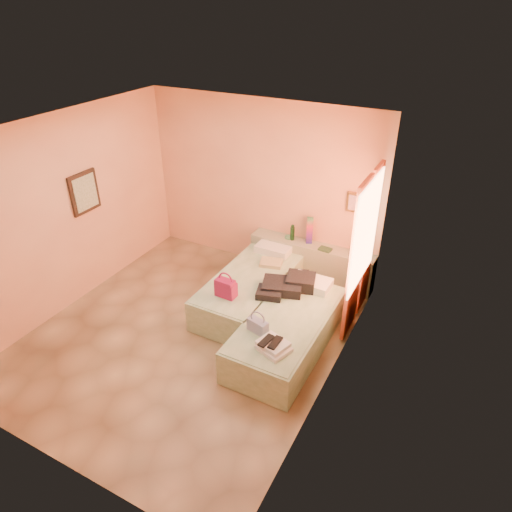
# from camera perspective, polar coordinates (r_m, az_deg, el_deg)

# --- Properties ---
(ground) EXTENTS (4.50, 4.50, 0.00)m
(ground) POSITION_cam_1_polar(r_m,az_deg,el_deg) (6.52, -8.45, -9.66)
(ground) COLOR tan
(ground) RESTS_ON ground
(room_walls) EXTENTS (4.02, 4.51, 2.81)m
(room_walls) POSITION_cam_1_polar(r_m,az_deg,el_deg) (5.86, -4.92, 6.39)
(room_walls) COLOR #FBB786
(room_walls) RESTS_ON ground
(headboard_ledge) EXTENTS (2.05, 0.30, 0.65)m
(headboard_ledge) POSITION_cam_1_polar(r_m,az_deg,el_deg) (7.46, 6.88, -0.77)
(headboard_ledge) COLOR gray
(headboard_ledge) RESTS_ON ground
(bed_left) EXTENTS (0.91, 2.00, 0.50)m
(bed_left) POSITION_cam_1_polar(r_m,az_deg,el_deg) (6.88, -0.69, -4.22)
(bed_left) COLOR #B9D7AD
(bed_left) RESTS_ON ground
(bed_right) EXTENTS (0.91, 2.00, 0.50)m
(bed_right) POSITION_cam_1_polar(r_m,az_deg,el_deg) (6.11, 3.94, -9.52)
(bed_right) COLOR #B9D7AD
(bed_right) RESTS_ON ground
(water_bottle) EXTENTS (0.09, 0.09, 0.25)m
(water_bottle) POSITION_cam_1_polar(r_m,az_deg,el_deg) (7.36, 4.57, 2.92)
(water_bottle) COLOR #123219
(water_bottle) RESTS_ON headboard_ledge
(rainbow_box) EXTENTS (0.13, 0.13, 0.43)m
(rainbow_box) POSITION_cam_1_polar(r_m,az_deg,el_deg) (7.26, 6.71, 3.20)
(rainbow_box) COLOR #941245
(rainbow_box) RESTS_ON headboard_ledge
(small_dish) EXTENTS (0.15, 0.15, 0.03)m
(small_dish) POSITION_cam_1_polar(r_m,az_deg,el_deg) (7.45, 4.13, 2.35)
(small_dish) COLOR #559C6A
(small_dish) RESTS_ON headboard_ledge
(green_book) EXTENTS (0.20, 0.16, 0.03)m
(green_book) POSITION_cam_1_polar(r_m,az_deg,el_deg) (7.17, 8.62, 0.84)
(green_book) COLOR #284B2B
(green_book) RESTS_ON headboard_ledge
(flower_vase) EXTENTS (0.27, 0.27, 0.27)m
(flower_vase) POSITION_cam_1_polar(r_m,az_deg,el_deg) (7.01, 12.65, 0.81)
(flower_vase) COLOR silver
(flower_vase) RESTS_ON headboard_ledge
(magenta_handbag) EXTENTS (0.29, 0.17, 0.27)m
(magenta_handbag) POSITION_cam_1_polar(r_m,az_deg,el_deg) (6.26, -3.78, -3.97)
(magenta_handbag) COLOR #941245
(magenta_handbag) RESTS_ON bed_left
(khaki_garment) EXTENTS (0.39, 0.34, 0.06)m
(khaki_garment) POSITION_cam_1_polar(r_m,az_deg,el_deg) (7.00, 1.89, -0.86)
(khaki_garment) COLOR tan
(khaki_garment) RESTS_ON bed_left
(clothes_pile) EXTENTS (0.74, 0.74, 0.18)m
(clothes_pile) POSITION_cam_1_polar(r_m,az_deg,el_deg) (6.37, 3.70, -3.77)
(clothes_pile) COLOR black
(clothes_pile) RESTS_ON bed_right
(blue_handbag) EXTENTS (0.29, 0.17, 0.17)m
(blue_handbag) POSITION_cam_1_polar(r_m,az_deg,el_deg) (5.67, 0.20, -8.73)
(blue_handbag) COLOR #3F5399
(blue_handbag) RESTS_ON bed_right
(towel_stack) EXTENTS (0.43, 0.40, 0.10)m
(towel_stack) POSITION_cam_1_polar(r_m,az_deg,el_deg) (5.44, 2.25, -11.27)
(towel_stack) COLOR white
(towel_stack) RESTS_ON bed_right
(sandal_pair) EXTENTS (0.21, 0.26, 0.02)m
(sandal_pair) POSITION_cam_1_polar(r_m,az_deg,el_deg) (5.40, 1.79, -10.71)
(sandal_pair) COLOR black
(sandal_pair) RESTS_ON towel_stack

